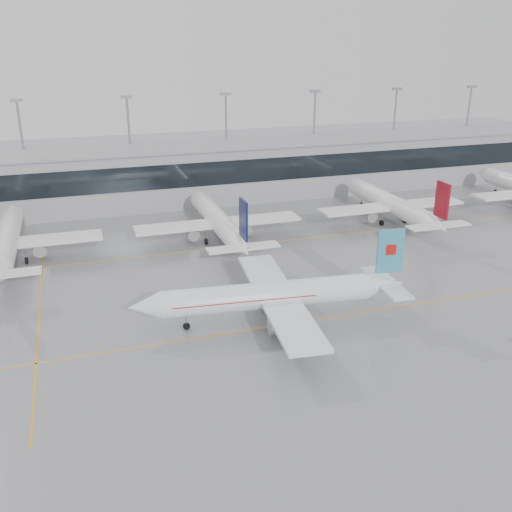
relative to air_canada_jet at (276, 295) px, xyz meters
name	(u,v)px	position (x,y,z in m)	size (l,w,h in m)	color
ground	(285,325)	(0.71, -1.46, -3.60)	(320.00, 320.00, 0.00)	gray
taxi_line_main	(285,324)	(0.71, -1.46, -3.60)	(120.00, 0.25, 0.01)	orange
taxi_line_north	(224,247)	(0.71, 28.54, -3.60)	(120.00, 0.25, 0.01)	orange
taxi_line_cross	(40,307)	(-29.29, 13.54, -3.60)	(0.25, 60.00, 0.01)	orange
terminal	(186,174)	(0.71, 60.54, 2.40)	(180.00, 15.00, 12.00)	#949498
terminal_glass	(193,175)	(0.71, 52.99, 3.90)	(180.00, 0.20, 5.00)	black
terminal_roof	(185,146)	(0.71, 60.54, 8.60)	(182.00, 16.00, 0.40)	gray
light_masts	(179,137)	(0.71, 66.54, 9.74)	(156.40, 1.00, 22.60)	gray
air_canada_jet	(276,295)	(0.00, 0.00, 0.00)	(36.33, 29.13, 11.37)	white
parked_jet_b	(7,242)	(-34.29, 32.23, 0.11)	(29.64, 36.96, 11.72)	white
parked_jet_c	(218,221)	(0.71, 32.23, 0.11)	(29.64, 36.96, 11.72)	white
parked_jet_d	(392,204)	(35.71, 32.23, 0.11)	(29.64, 36.96, 11.72)	white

